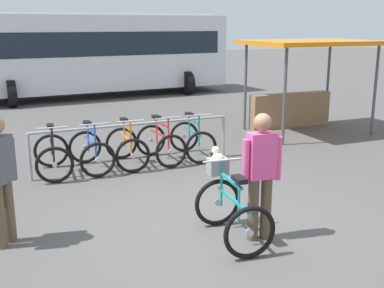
% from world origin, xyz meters
% --- Properties ---
extents(ground_plane, '(80.00, 80.00, 0.00)m').
position_xyz_m(ground_plane, '(0.00, 0.00, 0.00)').
color(ground_plane, '#514F4C').
extents(bike_rack_rail, '(3.91, 0.11, 0.88)m').
position_xyz_m(bike_rack_rail, '(-0.10, 3.03, 0.68)').
color(bike_rack_rail, '#99999E').
rests_on(bike_rack_rail, ground).
extents(racked_bike_black, '(0.76, 1.16, 0.97)m').
position_xyz_m(racked_bike_black, '(-1.61, 3.19, 0.37)').
color(racked_bike_black, black).
rests_on(racked_bike_black, ground).
extents(racked_bike_blue, '(0.67, 1.11, 0.97)m').
position_xyz_m(racked_bike_blue, '(-0.91, 3.20, 0.37)').
color(racked_bike_blue, black).
rests_on(racked_bike_blue, ground).
extents(racked_bike_orange, '(0.74, 1.14, 0.97)m').
position_xyz_m(racked_bike_orange, '(-0.21, 3.21, 0.37)').
color(racked_bike_orange, black).
rests_on(racked_bike_orange, ground).
extents(racked_bike_red, '(0.72, 1.13, 0.97)m').
position_xyz_m(racked_bike_red, '(0.49, 3.22, 0.37)').
color(racked_bike_red, black).
rests_on(racked_bike_red, ground).
extents(racked_bike_teal, '(0.74, 1.14, 0.97)m').
position_xyz_m(racked_bike_teal, '(1.19, 3.22, 0.37)').
color(racked_bike_teal, black).
rests_on(racked_bike_teal, ground).
extents(featured_bicycle, '(0.76, 1.23, 1.09)m').
position_xyz_m(featured_bicycle, '(0.05, -0.44, 0.49)').
color(featured_bicycle, black).
rests_on(featured_bicycle, ground).
extents(person_with_featured_bike, '(0.53, 0.23, 1.64)m').
position_xyz_m(person_with_featured_bike, '(0.39, -0.65, 0.91)').
color(person_with_featured_bike, brown).
rests_on(person_with_featured_bike, ground).
extents(bus_distant, '(10.12, 3.75, 3.08)m').
position_xyz_m(bus_distant, '(1.45, 12.72, 1.74)').
color(bus_distant, silver).
rests_on(bus_distant, ground).
extents(market_stall, '(3.16, 2.38, 2.30)m').
position_xyz_m(market_stall, '(4.84, 4.56, 1.39)').
color(market_stall, '#4C4C51').
rests_on(market_stall, ground).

